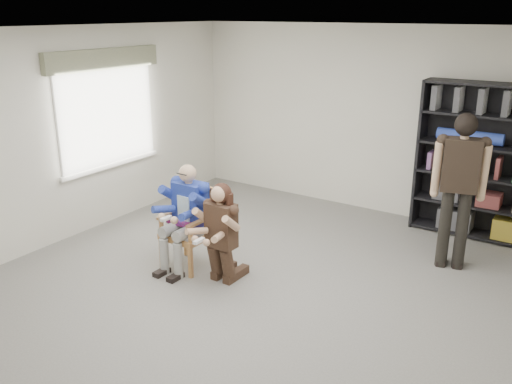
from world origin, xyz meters
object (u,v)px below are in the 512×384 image
Objects in this scene: kneeling_woman at (220,235)px; bookshelf at (486,163)px; standing_man at (457,194)px; seated_man at (187,217)px; armchair at (187,228)px.

bookshelf is (2.16, 3.02, 0.46)m from kneeling_woman.
kneeling_woman is 2.81m from standing_man.
seated_man is 0.69× the size of standing_man.
standing_man is at bearing 34.14° from seated_man.
armchair is at bearing -162.41° from standing_man.
bookshelf reaches higher than standing_man.
bookshelf is at bearing 47.79° from seated_man.
bookshelf is (2.74, 2.90, 0.55)m from armchair.
armchair is at bearing -133.43° from bookshelf.
armchair is 0.15m from seated_man.
armchair is at bearing -88.78° from seated_man.
bookshelf is at bearing 47.79° from armchair.
kneeling_woman reaches higher than armchair.
armchair is at bearing 169.53° from kneeling_woman.
kneeling_woman is 3.74m from bookshelf.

